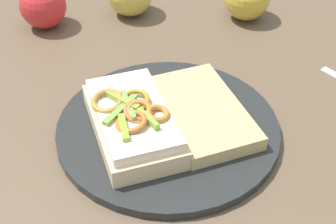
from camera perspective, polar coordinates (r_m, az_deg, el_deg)
name	(u,v)px	position (r m, az deg, el deg)	size (l,w,h in m)	color
ground_plane	(168,132)	(0.60, 0.00, -2.32)	(2.00, 2.00, 0.00)	brown
plate	(168,128)	(0.59, 0.00, -1.91)	(0.27, 0.27, 0.01)	#252727
sandwich	(133,120)	(0.57, -4.15, -0.96)	(0.18, 0.13, 0.05)	beige
bread_slice_side	(201,112)	(0.60, 3.95, 0.05)	(0.16, 0.09, 0.02)	tan
apple_0	(43,5)	(0.81, -14.46, 12.02)	(0.07, 0.07, 0.07)	red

